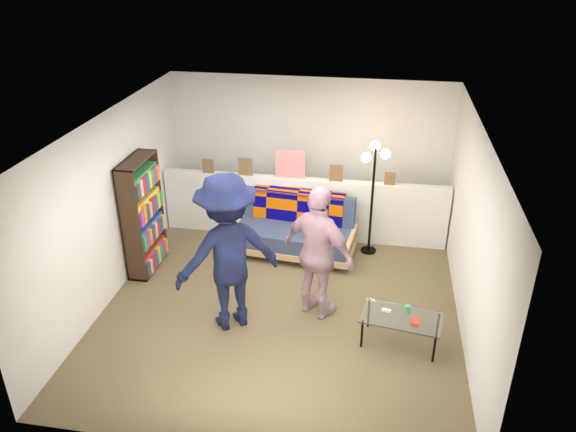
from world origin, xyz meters
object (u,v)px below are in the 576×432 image
object	(u,v)px
futon_sofa	(295,230)
person_right	(319,254)
bookshelf	(143,219)
person_left	(228,253)
floor_lamp	(374,176)
coffee_table	(402,318)

from	to	relation	value
futon_sofa	person_right	distance (m)	1.66
bookshelf	person_left	size ratio (longest dim) A/B	0.84
floor_lamp	person_left	bearing A→B (deg)	-127.83
bookshelf	person_right	bearing A→B (deg)	-15.44
coffee_table	person_left	distance (m)	2.17
bookshelf	futon_sofa	bearing A→B (deg)	20.96
futon_sofa	floor_lamp	distance (m)	1.42
coffee_table	bookshelf	bearing A→B (deg)	162.31
futon_sofa	coffee_table	bearing A→B (deg)	-51.06
bookshelf	person_right	size ratio (longest dim) A/B	0.95
futon_sofa	person_left	size ratio (longest dim) A/B	0.96
person_right	bookshelf	bearing A→B (deg)	14.70
futon_sofa	person_right	size ratio (longest dim) A/B	1.09
bookshelf	person_right	distance (m)	2.66
futon_sofa	person_right	bearing A→B (deg)	-70.60
futon_sofa	coffee_table	world-z (taller)	futon_sofa
futon_sofa	coffee_table	distance (m)	2.48
person_right	coffee_table	bearing A→B (deg)	-172.89
person_left	person_right	world-z (taller)	person_left
coffee_table	person_right	size ratio (longest dim) A/B	0.56
bookshelf	coffee_table	bearing A→B (deg)	-17.69
futon_sofa	floor_lamp	bearing A→B (deg)	11.68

